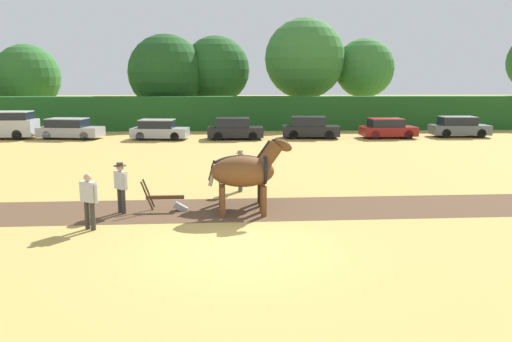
# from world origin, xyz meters

# --- Properties ---
(ground_plane) EXTENTS (240.00, 240.00, 0.00)m
(ground_plane) POSITION_xyz_m (0.00, 0.00, 0.00)
(ground_plane) COLOR tan
(plowed_furrow_strip) EXTENTS (33.37, 4.06, 0.01)m
(plowed_furrow_strip) POSITION_xyz_m (-4.83, 3.76, 0.00)
(plowed_furrow_strip) COLOR brown
(plowed_furrow_strip) RESTS_ON ground
(hedgerow) EXTENTS (71.27, 1.87, 2.80)m
(hedgerow) POSITION_xyz_m (0.00, 29.97, 1.40)
(hedgerow) COLOR #1E511E
(hedgerow) RESTS_ON ground
(tree_left) EXTENTS (6.00, 6.00, 7.41)m
(tree_left) POSITION_xyz_m (-19.44, 35.88, 4.40)
(tree_left) COLOR brown
(tree_left) RESTS_ON ground
(tree_center_left) EXTENTS (6.93, 6.93, 8.27)m
(tree_center_left) POSITION_xyz_m (-6.40, 34.68, 4.80)
(tree_center_left) COLOR #423323
(tree_center_left) RESTS_ON ground
(tree_center) EXTENTS (6.31, 6.31, 8.24)m
(tree_center) POSITION_xyz_m (-1.90, 36.05, 5.08)
(tree_center) COLOR #423323
(tree_center) RESTS_ON ground
(tree_center_right) EXTENTS (7.49, 7.49, 9.84)m
(tree_center_right) POSITION_xyz_m (6.44, 35.61, 6.09)
(tree_center_right) COLOR #4C3823
(tree_center_right) RESTS_ON ground
(tree_right) EXTENTS (5.60, 5.60, 8.04)m
(tree_right) POSITION_xyz_m (12.22, 35.96, 5.23)
(tree_right) COLOR brown
(tree_right) RESTS_ON ground
(draft_horse_lead_left) EXTENTS (2.70, 1.08, 2.47)m
(draft_horse_lead_left) POSITION_xyz_m (0.29, 3.28, 1.40)
(draft_horse_lead_left) COLOR brown
(draft_horse_lead_left) RESTS_ON ground
(draft_horse_lead_right) EXTENTS (2.75, 0.97, 2.34)m
(draft_horse_lead_right) POSITION_xyz_m (0.26, 4.55, 1.30)
(draft_horse_lead_right) COLOR black
(draft_horse_lead_right) RESTS_ON ground
(plow) EXTENTS (1.50, 0.47, 1.13)m
(plow) POSITION_xyz_m (-2.23, 3.84, 0.31)
(plow) COLOR #4C331E
(plow) RESTS_ON ground
(farmer_at_plow) EXTENTS (0.48, 0.49, 1.65)m
(farmer_at_plow) POSITION_xyz_m (-3.70, 3.59, 0.95)
(farmer_at_plow) COLOR #38332D
(farmer_at_plow) RESTS_ON ground
(farmer_beside_team) EXTENTS (0.40, 0.63, 1.59)m
(farmer_beside_team) POSITION_xyz_m (0.13, 6.59, 0.91)
(farmer_beside_team) COLOR #4C4C4C
(farmer_beside_team) RESTS_ON ground
(farmer_onlooker_left) EXTENTS (0.59, 0.41, 1.63)m
(farmer_onlooker_left) POSITION_xyz_m (-4.20, 1.84, 0.94)
(farmer_onlooker_left) COLOR #38332D
(farmer_onlooker_left) RESTS_ON ground
(parked_car_left) EXTENTS (4.65, 2.43, 1.47)m
(parked_car_left) POSITION_xyz_m (-11.97, 24.09, 0.71)
(parked_car_left) COLOR #9E9EA8
(parked_car_left) RESTS_ON ground
(parked_car_center_left) EXTENTS (4.07, 2.09, 1.42)m
(parked_car_center_left) POSITION_xyz_m (-5.49, 23.41, 0.68)
(parked_car_center_left) COLOR #A8A8B2
(parked_car_center_left) RESTS_ON ground
(parked_car_center) EXTENTS (3.93, 1.85, 1.52)m
(parked_car_center) POSITION_xyz_m (-0.15, 23.38, 0.73)
(parked_car_center) COLOR black
(parked_car_center) RESTS_ON ground
(parked_car_center_right) EXTENTS (4.19, 2.08, 1.56)m
(parked_car_center_right) POSITION_xyz_m (5.31, 23.81, 0.75)
(parked_car_center_right) COLOR black
(parked_car_center_right) RESTS_ON ground
(parked_car_right) EXTENTS (3.96, 1.96, 1.43)m
(parked_car_right) POSITION_xyz_m (10.95, 23.66, 0.69)
(parked_car_right) COLOR maroon
(parked_car_right) RESTS_ON ground
(parked_car_far_right) EXTENTS (4.20, 1.84, 1.52)m
(parked_car_far_right) POSITION_xyz_m (16.46, 24.18, 0.73)
(parked_car_far_right) COLOR #565B66
(parked_car_far_right) RESTS_ON ground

